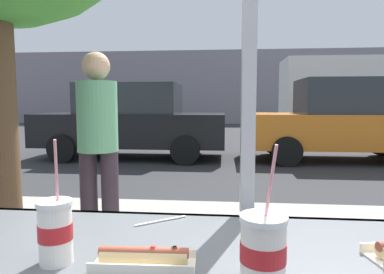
# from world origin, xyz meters

# --- Properties ---
(ground_plane) EXTENTS (60.00, 60.00, 0.00)m
(ground_plane) POSITION_xyz_m (0.00, 8.00, 0.00)
(ground_plane) COLOR #2D2D30
(sidewalk_strip) EXTENTS (16.00, 2.80, 0.11)m
(sidewalk_strip) POSITION_xyz_m (0.00, 1.60, 0.05)
(sidewalk_strip) COLOR #9E998E
(sidewalk_strip) RESTS_ON ground
(building_facade_far) EXTENTS (28.00, 1.20, 4.66)m
(building_facade_far) POSITION_xyz_m (0.00, 21.27, 2.33)
(building_facade_far) COLOR gray
(building_facade_far) RESTS_ON ground
(soda_cup_left) EXTENTS (0.09, 0.09, 0.32)m
(soda_cup_left) POSITION_xyz_m (-0.51, -0.38, 1.02)
(soda_cup_left) COLOR white
(soda_cup_left) RESTS_ON window_counter
(soda_cup_right) EXTENTS (0.10, 0.10, 0.32)m
(soda_cup_right) POSITION_xyz_m (-0.00, -0.45, 1.02)
(soda_cup_right) COLOR silver
(soda_cup_right) RESTS_ON window_counter
(hotdog_tray_far) EXTENTS (0.26, 0.11, 0.05)m
(hotdog_tray_far) POSITION_xyz_m (-0.28, -0.38, 0.96)
(hotdog_tray_far) COLOR silver
(hotdog_tray_far) RESTS_ON window_counter
(loose_straw) EXTENTS (0.16, 0.12, 0.01)m
(loose_straw) POSITION_xyz_m (-0.30, -0.06, 0.94)
(loose_straw) COLOR white
(loose_straw) RESTS_ON window_counter
(parked_car_black) EXTENTS (4.48, 1.97, 1.80)m
(parked_car_black) POSITION_xyz_m (-2.32, 6.96, 0.90)
(parked_car_black) COLOR black
(parked_car_black) RESTS_ON ground
(parked_car_orange) EXTENTS (4.32, 1.94, 1.88)m
(parked_car_orange) POSITION_xyz_m (2.64, 6.96, 0.93)
(parked_car_orange) COLOR orange
(parked_car_orange) RESTS_ON ground
(box_truck) EXTENTS (6.44, 2.44, 3.07)m
(box_truck) POSITION_xyz_m (5.31, 12.94, 1.65)
(box_truck) COLOR silver
(box_truck) RESTS_ON ground
(pedestrian) EXTENTS (0.32, 0.32, 1.63)m
(pedestrian) POSITION_xyz_m (-1.10, 1.47, 1.04)
(pedestrian) COLOR #31252D
(pedestrian) RESTS_ON sidewalk_strip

